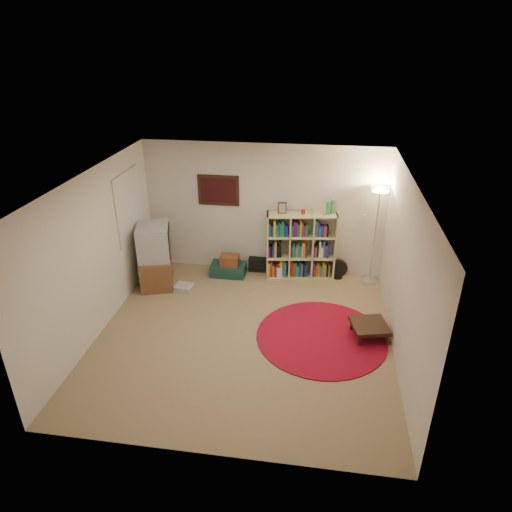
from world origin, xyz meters
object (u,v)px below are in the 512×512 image
(bookshelf, at_px, (300,247))
(tv_stand, at_px, (155,257))
(floor_fan, at_px, (338,269))
(side_table, at_px, (370,326))
(floor_lamp, at_px, (379,204))
(suitcase, at_px, (228,269))

(bookshelf, relative_size, tv_stand, 1.31)
(floor_fan, height_order, tv_stand, tv_stand)
(side_table, bearing_deg, floor_fan, 103.74)
(floor_lamp, bearing_deg, tv_stand, -170.42)
(floor_fan, distance_m, suitcase, 2.12)
(floor_lamp, height_order, suitcase, floor_lamp)
(suitcase, bearing_deg, floor_lamp, 2.14)
(floor_fan, bearing_deg, floor_lamp, -4.53)
(tv_stand, bearing_deg, floor_fan, -4.90)
(floor_fan, distance_m, side_table, 1.89)
(side_table, bearing_deg, tv_stand, 163.45)
(floor_fan, xyz_separation_m, tv_stand, (-3.34, -0.71, 0.37))
(floor_fan, bearing_deg, tv_stand, -168.50)
(suitcase, distance_m, side_table, 3.06)
(suitcase, bearing_deg, tv_stand, -156.18)
(tv_stand, bearing_deg, suitcase, 7.25)
(floor_lamp, relative_size, suitcase, 2.79)
(suitcase, bearing_deg, bookshelf, 6.04)
(bookshelf, bearing_deg, floor_lamp, -9.73)
(bookshelf, relative_size, side_table, 2.41)
(bookshelf, bearing_deg, tv_stand, -173.02)
(floor_fan, bearing_deg, side_table, -76.68)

